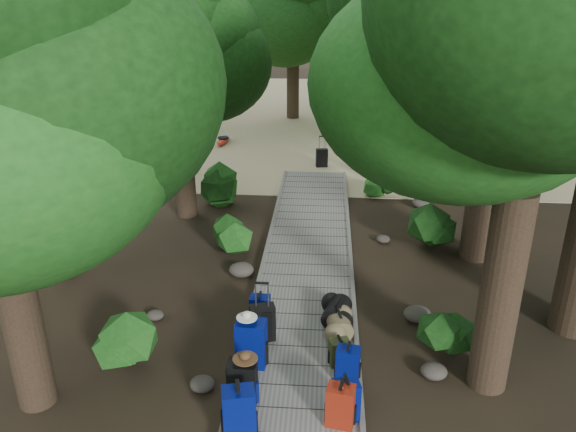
# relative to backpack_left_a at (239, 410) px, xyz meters

# --- Properties ---
(ground) EXTENTS (120.00, 120.00, 0.00)m
(ground) POSITION_rel_backpack_left_a_xyz_m (0.71, 4.56, -0.53)
(ground) COLOR #2E2217
(ground) RESTS_ON ground
(sand_beach) EXTENTS (40.00, 22.00, 0.02)m
(sand_beach) POSITION_rel_backpack_left_a_xyz_m (0.71, 20.56, -0.52)
(sand_beach) COLOR tan
(sand_beach) RESTS_ON ground
(boardwalk) EXTENTS (2.00, 12.00, 0.12)m
(boardwalk) POSITION_rel_backpack_left_a_xyz_m (0.71, 5.56, -0.47)
(boardwalk) COLOR gray
(boardwalk) RESTS_ON ground
(backpack_left_a) EXTENTS (0.49, 0.39, 0.82)m
(backpack_left_a) POSITION_rel_backpack_left_a_xyz_m (0.00, 0.00, 0.00)
(backpack_left_a) COLOR #040672
(backpack_left_a) RESTS_ON boardwalk
(backpack_left_b) EXTENTS (0.42, 0.30, 0.76)m
(backpack_left_b) POSITION_rel_backpack_left_a_xyz_m (-0.05, 0.64, -0.03)
(backpack_left_b) COLOR black
(backpack_left_b) RESTS_ON boardwalk
(backpack_left_c) EXTENTS (0.49, 0.37, 0.87)m
(backpack_left_c) POSITION_rel_backpack_left_a_xyz_m (-0.04, 1.54, 0.02)
(backpack_left_c) COLOR #040672
(backpack_left_c) RESTS_ON boardwalk
(backpack_left_d) EXTENTS (0.37, 0.28, 0.54)m
(backpack_left_d) POSITION_rel_backpack_left_a_xyz_m (-0.05, 2.80, -0.14)
(backpack_left_d) COLOR #040672
(backpack_left_d) RESTS_ON boardwalk
(backpack_right_a) EXTENTS (0.43, 0.34, 0.68)m
(backpack_right_a) POSITION_rel_backpack_left_a_xyz_m (1.35, 0.31, -0.07)
(backpack_right_a) COLOR #9A2E13
(backpack_right_a) RESTS_ON boardwalk
(backpack_right_b) EXTENTS (0.42, 0.33, 0.67)m
(backpack_right_b) POSITION_rel_backpack_left_a_xyz_m (1.42, 0.43, -0.08)
(backpack_right_b) COLOR #040672
(backpack_right_b) RESTS_ON boardwalk
(backpack_right_c) EXTENTS (0.39, 0.31, 0.60)m
(backpack_right_c) POSITION_rel_backpack_left_a_xyz_m (1.48, 1.29, -0.11)
(backpack_right_c) COLOR #040672
(backpack_right_c) RESTS_ON boardwalk
(backpack_right_d) EXTENTS (0.37, 0.31, 0.48)m
(backpack_right_d) POSITION_rel_backpack_left_a_xyz_m (1.36, 1.64, -0.17)
(backpack_right_d) COLOR #2E3817
(backpack_right_d) RESTS_ON boardwalk
(duffel_right_khaki) EXTENTS (0.50, 0.66, 0.39)m
(duffel_right_khaki) POSITION_rel_backpack_left_a_xyz_m (1.36, 2.48, -0.21)
(duffel_right_khaki) COLOR brown
(duffel_right_khaki) RESTS_ON boardwalk
(duffel_right_black) EXTENTS (0.57, 0.74, 0.41)m
(duffel_right_black) POSITION_rel_backpack_left_a_xyz_m (1.33, 2.84, -0.21)
(duffel_right_black) COLOR black
(duffel_right_black) RESTS_ON boardwalk
(suitcase_on_boardwalk) EXTENTS (0.47, 0.34, 0.65)m
(suitcase_on_boardwalk) POSITION_rel_backpack_left_a_xyz_m (0.06, 2.22, -0.08)
(suitcase_on_boardwalk) COLOR black
(suitcase_on_boardwalk) RESTS_ON boardwalk
(lone_suitcase_on_sand) EXTENTS (0.42, 0.28, 0.61)m
(lone_suitcase_on_sand) POSITION_rel_backpack_left_a_xyz_m (0.91, 12.49, -0.20)
(lone_suitcase_on_sand) COLOR black
(lone_suitcase_on_sand) RESTS_ON sand_beach
(hat_brown) EXTENTS (0.36, 0.36, 0.11)m
(hat_brown) POSITION_rel_backpack_left_a_xyz_m (0.00, 0.64, 0.41)
(hat_brown) COLOR #51351E
(hat_brown) RESTS_ON backpack_left_b
(hat_white) EXTENTS (0.33, 0.33, 0.11)m
(hat_white) POSITION_rel_backpack_left_a_xyz_m (-0.09, 1.52, 0.51)
(hat_white) COLOR silver
(hat_white) RESTS_ON backpack_left_c
(kayak) EXTENTS (0.86, 3.13, 0.31)m
(kayak) POSITION_rel_backpack_left_a_xyz_m (-2.97, 15.26, -0.35)
(kayak) COLOR #AD220E
(kayak) RESTS_ON sand_beach
(sun_lounger) EXTENTS (0.57, 1.68, 0.54)m
(sun_lounger) POSITION_rel_backpack_left_a_xyz_m (3.71, 13.78, -0.24)
(sun_lounger) COLOR silver
(sun_lounger) RESTS_ON sand_beach
(tree_right_a) EXTENTS (5.02, 5.02, 8.36)m
(tree_right_a) POSITION_rel_backpack_left_a_xyz_m (3.64, 1.46, 3.65)
(tree_right_a) COLOR black
(tree_right_a) RESTS_ON ground
(tree_right_c) EXTENTS (5.57, 5.57, 9.64)m
(tree_right_c) POSITION_rel_backpack_left_a_xyz_m (4.49, 5.93, 4.29)
(tree_right_c) COLOR black
(tree_right_c) RESTS_ON ground
(tree_right_d) EXTENTS (5.52, 5.52, 10.12)m
(tree_right_d) POSITION_rel_backpack_left_a_xyz_m (5.82, 8.60, 4.53)
(tree_right_d) COLOR black
(tree_right_d) RESTS_ON ground
(tree_right_e) EXTENTS (5.41, 5.41, 9.73)m
(tree_right_e) POSITION_rel_backpack_left_a_xyz_m (5.35, 11.15, 4.34)
(tree_right_e) COLOR black
(tree_right_e) RESTS_ON ground
(tree_right_f) EXTENTS (4.90, 4.90, 8.74)m
(tree_right_f) POSITION_rel_backpack_left_a_xyz_m (7.61, 14.74, 3.84)
(tree_right_f) COLOR black
(tree_right_f) RESTS_ON ground
(tree_left_b) EXTENTS (4.97, 4.97, 8.94)m
(tree_left_b) POSITION_rel_backpack_left_a_xyz_m (-4.52, 4.43, 3.94)
(tree_left_b) COLOR black
(tree_left_b) RESTS_ON ground
(tree_left_c) EXTENTS (4.37, 4.37, 7.61)m
(tree_left_c) POSITION_rel_backpack_left_a_xyz_m (-2.63, 7.93, 3.27)
(tree_left_c) COLOR black
(tree_left_c) RESTS_ON ground
(tree_back_a) EXTENTS (4.64, 4.64, 8.03)m
(tree_back_a) POSITION_rel_backpack_left_a_xyz_m (-0.55, 19.99, 3.49)
(tree_back_a) COLOR black
(tree_back_a) RESTS_ON ground
(tree_back_b) EXTENTS (5.72, 5.72, 10.21)m
(tree_back_b) POSITION_rel_backpack_left_a_xyz_m (2.72, 19.91, 4.57)
(tree_back_b) COLOR black
(tree_back_b) RESTS_ON ground
(tree_back_c) EXTENTS (4.66, 4.66, 8.39)m
(tree_back_c) POSITION_rel_backpack_left_a_xyz_m (5.21, 20.43, 3.67)
(tree_back_c) COLOR black
(tree_back_c) RESTS_ON ground
(tree_back_d) EXTENTS (4.61, 4.61, 7.68)m
(tree_back_d) POSITION_rel_backpack_left_a_xyz_m (-5.05, 19.01, 3.31)
(tree_back_d) COLOR black
(tree_back_d) RESTS_ON ground
(palm_right_a) EXTENTS (4.47, 4.47, 7.62)m
(palm_right_a) POSITION_rel_backpack_left_a_xyz_m (3.48, 10.25, 3.28)
(palm_right_a) COLOR #0F3811
(palm_right_a) RESTS_ON ground
(palm_right_b) EXTENTS (3.84, 3.84, 7.43)m
(palm_right_b) POSITION_rel_backpack_left_a_xyz_m (5.65, 16.19, 3.18)
(palm_right_b) COLOR #0F3811
(palm_right_b) RESTS_ON ground
(palm_right_c) EXTENTS (4.16, 4.16, 6.61)m
(palm_right_c) POSITION_rel_backpack_left_a_xyz_m (3.47, 17.54, 2.78)
(palm_right_c) COLOR #0F3811
(palm_right_c) RESTS_ON ground
(palm_left_a) EXTENTS (3.93, 3.93, 6.25)m
(palm_left_a) POSITION_rel_backpack_left_a_xyz_m (-3.61, 11.49, 2.60)
(palm_left_a) COLOR #0F3811
(palm_left_a) RESTS_ON ground
(rock_left_a) EXTENTS (0.39, 0.35, 0.22)m
(rock_left_a) POSITION_rel_backpack_left_a_xyz_m (-0.73, 1.00, -0.42)
(rock_left_a) COLOR #4C473F
(rock_left_a) RESTS_ON ground
(rock_left_b) EXTENTS (0.32, 0.29, 0.17)m
(rock_left_b) POSITION_rel_backpack_left_a_xyz_m (-2.02, 2.87, -0.44)
(rock_left_b) COLOR #4C473F
(rock_left_b) RESTS_ON ground
(rock_left_c) EXTENTS (0.53, 0.47, 0.29)m
(rock_left_c) POSITION_rel_backpack_left_a_xyz_m (-0.67, 4.65, -0.38)
(rock_left_c) COLOR #4C473F
(rock_left_c) RESTS_ON ground
(rock_left_d) EXTENTS (0.26, 0.23, 0.14)m
(rock_left_d) POSITION_rel_backpack_left_a_xyz_m (-1.18, 7.18, -0.46)
(rock_left_d) COLOR #4C473F
(rock_left_d) RESTS_ON ground
(rock_right_a) EXTENTS (0.42, 0.38, 0.23)m
(rock_right_a) POSITION_rel_backpack_left_a_xyz_m (2.85, 1.55, -0.41)
(rock_right_a) COLOR #4C473F
(rock_right_a) RESTS_ON ground
(rock_right_b) EXTENTS (0.51, 0.46, 0.28)m
(rock_right_b) POSITION_rel_backpack_left_a_xyz_m (2.82, 3.17, -0.39)
(rock_right_b) COLOR #4C473F
(rock_right_b) RESTS_ON ground
(rock_right_c) EXTENTS (0.33, 0.29, 0.18)m
(rock_right_c) POSITION_rel_backpack_left_a_xyz_m (2.48, 6.55, -0.44)
(rock_right_c) COLOR #4C473F
(rock_right_c) RESTS_ON ground
(rock_right_d) EXTENTS (0.49, 0.44, 0.27)m
(rock_right_d) POSITION_rel_backpack_left_a_xyz_m (3.71, 8.95, -0.39)
(rock_right_d) COLOR #4C473F
(rock_right_d) RESTS_ON ground
(shrub_left_a) EXTENTS (1.02, 1.02, 0.92)m
(shrub_left_a) POSITION_rel_backpack_left_a_xyz_m (-2.01, 1.44, -0.07)
(shrub_left_a) COLOR #174D17
(shrub_left_a) RESTS_ON ground
(shrub_left_b) EXTENTS (0.92, 0.92, 0.83)m
(shrub_left_b) POSITION_rel_backpack_left_a_xyz_m (-1.10, 5.77, -0.12)
(shrub_left_b) COLOR #174D17
(shrub_left_b) RESTS_ON ground
(shrub_left_c) EXTENTS (1.36, 1.36, 1.22)m
(shrub_left_c) POSITION_rel_backpack_left_a_xyz_m (-1.94, 8.67, 0.08)
(shrub_left_c) COLOR #174D17
(shrub_left_c) RESTS_ON ground
(shrub_right_a) EXTENTS (0.89, 0.89, 0.80)m
(shrub_right_a) POSITION_rel_backpack_left_a_xyz_m (3.16, 2.01, -0.13)
(shrub_right_a) COLOR #174D17
(shrub_right_a) RESTS_ON ground
(shrub_right_b) EXTENTS (1.24, 1.24, 1.12)m
(shrub_right_b) POSITION_rel_backpack_left_a_xyz_m (3.52, 6.27, 0.03)
(shrub_right_b) COLOR #174D17
(shrub_right_b) RESTS_ON ground
(shrub_right_c) EXTENTS (0.76, 0.76, 0.69)m
(shrub_right_c) POSITION_rel_backpack_left_a_xyz_m (2.68, 9.76, -0.19)
(shrub_right_c) COLOR #174D17
(shrub_right_c) RESTS_ON ground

